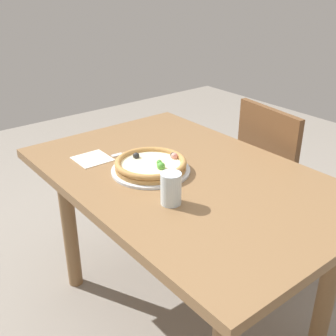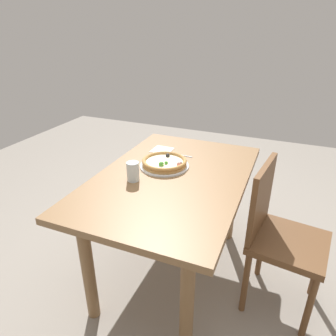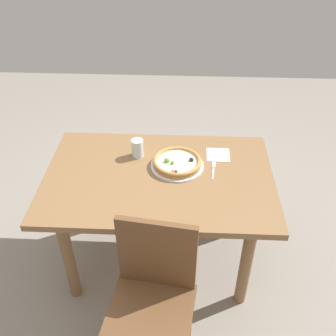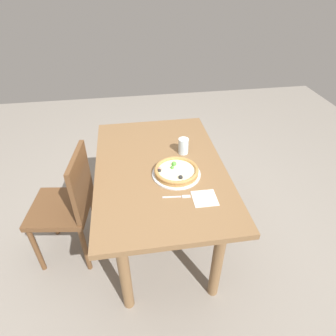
# 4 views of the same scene
# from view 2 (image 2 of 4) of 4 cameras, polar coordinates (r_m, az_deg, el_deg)

# --- Properties ---
(ground_plane) EXTENTS (6.00, 6.00, 0.00)m
(ground_plane) POSITION_cam_2_polar(r_m,az_deg,el_deg) (2.25, 0.62, -18.41)
(ground_plane) COLOR gray
(dining_table) EXTENTS (1.31, 0.86, 0.74)m
(dining_table) POSITION_cam_2_polar(r_m,az_deg,el_deg) (1.87, 0.71, -4.42)
(dining_table) COLOR olive
(dining_table) RESTS_ON ground
(chair_near) EXTENTS (0.45, 0.45, 0.89)m
(chair_near) POSITION_cam_2_polar(r_m,az_deg,el_deg) (1.85, 19.98, -11.40)
(chair_near) COLOR brown
(chair_near) RESTS_ON ground
(plate) EXTENTS (0.31, 0.31, 0.01)m
(plate) POSITION_cam_2_polar(r_m,az_deg,el_deg) (1.94, -0.68, 0.43)
(plate) COLOR silver
(plate) RESTS_ON dining_table
(pizza) EXTENTS (0.28, 0.28, 0.05)m
(pizza) POSITION_cam_2_polar(r_m,az_deg,el_deg) (1.93, -0.66, 1.11)
(pizza) COLOR #B78447
(pizza) RESTS_ON plate
(fork) EXTENTS (0.03, 0.17, 0.00)m
(fork) POSITION_cam_2_polar(r_m,az_deg,el_deg) (2.11, 2.12, 2.52)
(fork) COLOR silver
(fork) RESTS_ON dining_table
(drinking_glass) EXTENTS (0.07, 0.07, 0.11)m
(drinking_glass) POSITION_cam_2_polar(r_m,az_deg,el_deg) (1.76, -6.61, -0.64)
(drinking_glass) COLOR silver
(drinking_glass) RESTS_ON dining_table
(napkin) EXTENTS (0.14, 0.14, 0.00)m
(napkin) POSITION_cam_2_polar(r_m,az_deg,el_deg) (2.19, -1.11, 3.41)
(napkin) COLOR white
(napkin) RESTS_ON dining_table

